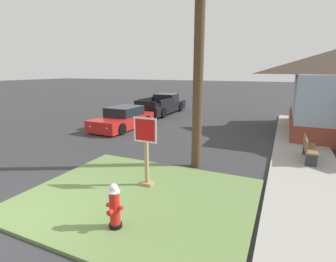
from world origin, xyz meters
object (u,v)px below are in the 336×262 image
at_px(fire_hydrant, 115,207).
at_px(pickup_truck_black, 163,106).
at_px(stop_sign, 146,154).
at_px(parked_sedan_red, 123,119).
at_px(street_bench, 308,148).
at_px(manhole_cover, 96,185).
at_px(utility_pole, 200,14).

xyz_separation_m(fire_hydrant, pickup_truck_black, (-5.67, 14.16, 0.07)).
height_order(fire_hydrant, stop_sign, stop_sign).
distance_m(stop_sign, pickup_truck_black, 13.18).
bearing_deg(parked_sedan_red, street_bench, -12.80).
bearing_deg(fire_hydrant, street_bench, 57.67).
xyz_separation_m(manhole_cover, pickup_truck_black, (-3.85, 12.61, 0.61)).
distance_m(stop_sign, street_bench, 6.05).
height_order(stop_sign, utility_pole, utility_pole).
relative_size(parked_sedan_red, utility_pole, 0.44).
height_order(parked_sedan_red, pickup_truck_black, pickup_truck_black).
relative_size(stop_sign, utility_pole, 0.20).
distance_m(fire_hydrant, manhole_cover, 2.45).
distance_m(manhole_cover, pickup_truck_black, 13.20).
relative_size(manhole_cover, street_bench, 0.47).
xyz_separation_m(manhole_cover, street_bench, (5.78, 4.71, 0.58)).
xyz_separation_m(fire_hydrant, stop_sign, (-0.40, 2.09, 0.48)).
bearing_deg(fire_hydrant, pickup_truck_black, 111.83).
bearing_deg(stop_sign, street_bench, 43.70).
relative_size(manhole_cover, utility_pole, 0.07).
height_order(manhole_cover, utility_pole, utility_pole).
distance_m(fire_hydrant, street_bench, 7.41).
distance_m(street_bench, utility_pole, 6.03).
height_order(manhole_cover, street_bench, street_bench).
distance_m(stop_sign, manhole_cover, 1.83).
distance_m(fire_hydrant, stop_sign, 2.18).
bearing_deg(parked_sedan_red, fire_hydrant, -56.87).
bearing_deg(street_bench, utility_pole, -151.16).
distance_m(parked_sedan_red, pickup_truck_black, 5.76).
relative_size(stop_sign, parked_sedan_red, 0.47).
distance_m(stop_sign, utility_pole, 4.61).
distance_m(fire_hydrant, utility_pole, 6.19).
distance_m(pickup_truck_black, utility_pole, 12.38).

